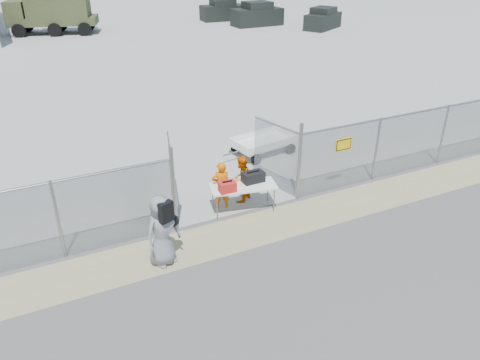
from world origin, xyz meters
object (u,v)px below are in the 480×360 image
security_worker_left (221,186)px  visitor (162,231)px  security_worker_right (241,179)px  utility_trailer (263,144)px  folding_table (243,198)px

security_worker_left → visitor: 3.00m
security_worker_right → utility_trailer: bearing=-162.1°
folding_table → security_worker_right: security_worker_right is taller
security_worker_right → visitor: bearing=-0.7°
folding_table → visitor: visitor is taller
security_worker_right → folding_table: bearing=37.2°
folding_table → utility_trailer: bearing=65.6°
utility_trailer → security_worker_left: bearing=-144.4°
security_worker_right → visitor: (-3.12, -1.98, 0.20)m
visitor → utility_trailer: 7.35m
folding_table → security_worker_left: security_worker_left is taller
utility_trailer → visitor: bearing=-147.4°
visitor → utility_trailer: bearing=20.4°
security_worker_right → utility_trailer: security_worker_right is taller
security_worker_right → visitor: visitor is taller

